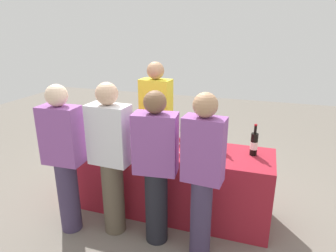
{
  "coord_description": "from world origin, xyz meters",
  "views": [
    {
      "loc": [
        0.96,
        -2.92,
        2.08
      ],
      "look_at": [
        0.0,
        0.0,
        1.05
      ],
      "focal_mm": 31.9,
      "sensor_mm": 36.0,
      "label": 1
    }
  ],
  "objects_px": {
    "wine_glass_3": "(141,141)",
    "wine_glass_5": "(177,144)",
    "wine_bottle_5": "(220,141)",
    "wine_bottle_4": "(183,134)",
    "wine_glass_1": "(117,135)",
    "wine_bottle_2": "(147,132)",
    "wine_glass_2": "(121,140)",
    "wine_bottle_6": "(254,144)",
    "guest_0": "(64,156)",
    "wine_glass_0": "(102,134)",
    "menu_board": "(129,141)",
    "server_pouring": "(156,120)",
    "wine_bottle_3": "(162,133)",
    "wine_bottle_0": "(105,126)",
    "wine_bottle_1": "(122,130)",
    "guest_1": "(111,156)",
    "guest_3": "(203,172)",
    "guest_2": "(156,165)",
    "wine_glass_4": "(158,143)"
  },
  "relations": [
    {
      "from": "wine_bottle_0",
      "to": "wine_glass_1",
      "type": "distance_m",
      "value": 0.36
    },
    {
      "from": "wine_bottle_2",
      "to": "wine_glass_3",
      "type": "height_order",
      "value": "wine_bottle_2"
    },
    {
      "from": "guest_0",
      "to": "wine_bottle_1",
      "type": "bearing_deg",
      "value": 66.29
    },
    {
      "from": "wine_bottle_3",
      "to": "wine_glass_0",
      "type": "relative_size",
      "value": 2.23
    },
    {
      "from": "wine_bottle_2",
      "to": "wine_glass_2",
      "type": "bearing_deg",
      "value": -126.65
    },
    {
      "from": "wine_bottle_4",
      "to": "server_pouring",
      "type": "bearing_deg",
      "value": 137.04
    },
    {
      "from": "wine_glass_3",
      "to": "wine_glass_5",
      "type": "height_order",
      "value": "wine_glass_5"
    },
    {
      "from": "wine_glass_4",
      "to": "wine_bottle_0",
      "type": "bearing_deg",
      "value": 159.46
    },
    {
      "from": "wine_glass_3",
      "to": "server_pouring",
      "type": "relative_size",
      "value": 0.08
    },
    {
      "from": "wine_glass_0",
      "to": "wine_bottle_5",
      "type": "bearing_deg",
      "value": 6.65
    },
    {
      "from": "wine_bottle_0",
      "to": "guest_3",
      "type": "bearing_deg",
      "value": -27.8
    },
    {
      "from": "guest_0",
      "to": "wine_bottle_2",
      "type": "bearing_deg",
      "value": 49.93
    },
    {
      "from": "wine_bottle_0",
      "to": "wine_glass_3",
      "type": "bearing_deg",
      "value": -24.58
    },
    {
      "from": "wine_bottle_0",
      "to": "menu_board",
      "type": "xyz_separation_m",
      "value": [
        -0.06,
        0.78,
        -0.5
      ]
    },
    {
      "from": "server_pouring",
      "to": "guest_1",
      "type": "height_order",
      "value": "server_pouring"
    },
    {
      "from": "wine_glass_5",
      "to": "guest_1",
      "type": "bearing_deg",
      "value": -142.97
    },
    {
      "from": "wine_bottle_3",
      "to": "guest_1",
      "type": "relative_size",
      "value": 0.19
    },
    {
      "from": "wine_glass_3",
      "to": "wine_glass_4",
      "type": "height_order",
      "value": "wine_glass_4"
    },
    {
      "from": "menu_board",
      "to": "wine_glass_3",
      "type": "bearing_deg",
      "value": -68.33
    },
    {
      "from": "wine_glass_3",
      "to": "wine_glass_5",
      "type": "relative_size",
      "value": 0.99
    },
    {
      "from": "menu_board",
      "to": "server_pouring",
      "type": "bearing_deg",
      "value": -38.5
    },
    {
      "from": "wine_glass_5",
      "to": "server_pouring",
      "type": "distance_m",
      "value": 0.89
    },
    {
      "from": "wine_bottle_0",
      "to": "wine_bottle_6",
      "type": "relative_size",
      "value": 0.98
    },
    {
      "from": "server_pouring",
      "to": "menu_board",
      "type": "distance_m",
      "value": 0.79
    },
    {
      "from": "wine_bottle_4",
      "to": "wine_glass_1",
      "type": "bearing_deg",
      "value": -162.03
    },
    {
      "from": "wine_glass_1",
      "to": "guest_1",
      "type": "distance_m",
      "value": 0.48
    },
    {
      "from": "wine_bottle_3",
      "to": "wine_glass_2",
      "type": "bearing_deg",
      "value": -141.53
    },
    {
      "from": "wine_bottle_0",
      "to": "wine_bottle_1",
      "type": "relative_size",
      "value": 1.02
    },
    {
      "from": "wine_bottle_5",
      "to": "wine_glass_0",
      "type": "relative_size",
      "value": 2.32
    },
    {
      "from": "wine_glass_3",
      "to": "wine_glass_4",
      "type": "relative_size",
      "value": 0.89
    },
    {
      "from": "wine_bottle_0",
      "to": "wine_glass_0",
      "type": "distance_m",
      "value": 0.22
    },
    {
      "from": "wine_bottle_5",
      "to": "wine_glass_2",
      "type": "height_order",
      "value": "wine_bottle_5"
    },
    {
      "from": "wine_glass_5",
      "to": "guest_2",
      "type": "height_order",
      "value": "guest_2"
    },
    {
      "from": "wine_glass_5",
      "to": "guest_0",
      "type": "xyz_separation_m",
      "value": [
        -1.01,
        -0.54,
        -0.05
      ]
    },
    {
      "from": "wine_bottle_1",
      "to": "guest_2",
      "type": "bearing_deg",
      "value": -42.7
    },
    {
      "from": "wine_bottle_3",
      "to": "wine_glass_0",
      "type": "xyz_separation_m",
      "value": [
        -0.67,
        -0.2,
        -0.01
      ]
    },
    {
      "from": "guest_0",
      "to": "wine_glass_0",
      "type": "bearing_deg",
      "value": 78.71
    },
    {
      "from": "wine_bottle_4",
      "to": "wine_glass_5",
      "type": "relative_size",
      "value": 2.41
    },
    {
      "from": "wine_bottle_6",
      "to": "wine_glass_2",
      "type": "relative_size",
      "value": 2.56
    },
    {
      "from": "wine_bottle_6",
      "to": "wine_bottle_0",
      "type": "bearing_deg",
      "value": 178.2
    },
    {
      "from": "menu_board",
      "to": "guest_1",
      "type": "bearing_deg",
      "value": -81.35
    },
    {
      "from": "wine_bottle_1",
      "to": "wine_bottle_4",
      "type": "height_order",
      "value": "wine_bottle_4"
    },
    {
      "from": "wine_bottle_4",
      "to": "wine_glass_2",
      "type": "xyz_separation_m",
      "value": [
        -0.63,
        -0.33,
        -0.03
      ]
    },
    {
      "from": "server_pouring",
      "to": "guest_0",
      "type": "bearing_deg",
      "value": 73.24
    },
    {
      "from": "server_pouring",
      "to": "guest_1",
      "type": "xyz_separation_m",
      "value": [
        -0.05,
        -1.15,
        -0.04
      ]
    },
    {
      "from": "wine_bottle_4",
      "to": "menu_board",
      "type": "xyz_separation_m",
      "value": [
        -1.06,
        0.76,
        -0.5
      ]
    },
    {
      "from": "wine_bottle_6",
      "to": "server_pouring",
      "type": "bearing_deg",
      "value": 157.2
    },
    {
      "from": "wine_bottle_2",
      "to": "wine_bottle_5",
      "type": "relative_size",
      "value": 0.97
    },
    {
      "from": "wine_bottle_5",
      "to": "wine_glass_3",
      "type": "distance_m",
      "value": 0.85
    },
    {
      "from": "wine_bottle_5",
      "to": "wine_glass_0",
      "type": "distance_m",
      "value": 1.35
    }
  ]
}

